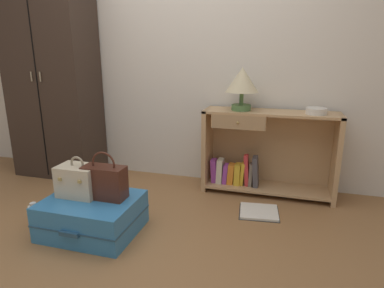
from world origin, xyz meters
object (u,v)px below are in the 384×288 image
(table_lamp, at_px, (242,82))
(train_case, at_px, (79,180))
(bookshelf, at_px, (262,153))
(suitcase_large, at_px, (93,215))
(handbag, at_px, (105,182))
(wardrobe, at_px, (53,75))
(bowl, at_px, (316,111))
(bottle, at_px, (34,215))
(open_book_on_floor, at_px, (259,212))

(table_lamp, distance_m, train_case, 1.56)
(table_lamp, xyz_separation_m, train_case, (-1.00, -1.01, -0.64))
(bookshelf, bearing_deg, table_lamp, -171.08)
(suitcase_large, bearing_deg, table_lamp, 49.28)
(suitcase_large, xyz_separation_m, handbag, (0.09, 0.05, 0.25))
(wardrobe, distance_m, suitcase_large, 1.68)
(wardrobe, bearing_deg, bowl, 0.49)
(bookshelf, bearing_deg, handbag, -134.53)
(table_lamp, relative_size, bowl, 2.19)
(bowl, xyz_separation_m, suitcase_large, (-1.52, -1.02, -0.66))
(train_case, height_order, bottle, train_case)
(table_lamp, distance_m, suitcase_large, 1.63)
(train_case, bearing_deg, bottle, -167.59)
(handbag, distance_m, open_book_on_floor, 1.24)
(suitcase_large, height_order, handbag, handbag)
(suitcase_large, bearing_deg, train_case, 163.67)
(bowl, height_order, open_book_on_floor, bowl)
(train_case, relative_size, bottle, 1.62)
(bookshelf, height_order, suitcase_large, bookshelf)
(table_lamp, relative_size, open_book_on_floor, 1.08)
(bookshelf, distance_m, table_lamp, 0.67)
(table_lamp, bearing_deg, bottle, -141.47)
(table_lamp, height_order, open_book_on_floor, table_lamp)
(train_case, bearing_deg, handbag, 3.76)
(bookshelf, relative_size, train_case, 3.95)
(bowl, bearing_deg, bookshelf, 173.01)
(train_case, distance_m, handbag, 0.20)
(table_lamp, xyz_separation_m, handbag, (-0.80, -0.99, -0.63))
(table_lamp, xyz_separation_m, bowl, (0.62, -0.02, -0.22))
(bookshelf, bearing_deg, bowl, -6.99)
(wardrobe, height_order, bookshelf, wardrobe)
(open_book_on_floor, bearing_deg, train_case, -154.48)
(bookshelf, height_order, bottle, bookshelf)
(bookshelf, distance_m, open_book_on_floor, 0.58)
(bookshelf, height_order, bowl, bowl)
(bottle, xyz_separation_m, open_book_on_floor, (1.60, 0.67, -0.08))
(bottle, bearing_deg, open_book_on_floor, 22.77)
(wardrobe, height_order, open_book_on_floor, wardrobe)
(table_lamp, height_order, bowl, table_lamp)
(wardrobe, xyz_separation_m, bottle, (0.54, -1.04, -0.95))
(table_lamp, xyz_separation_m, suitcase_large, (-0.89, -1.04, -0.88))
(bottle, distance_m, open_book_on_floor, 1.73)
(bookshelf, height_order, table_lamp, table_lamp)
(wardrobe, distance_m, bowl, 2.54)
(handbag, bearing_deg, table_lamp, 51.05)
(wardrobe, height_order, table_lamp, wardrobe)
(bowl, bearing_deg, train_case, -148.80)
(wardrobe, xyz_separation_m, table_lamp, (1.90, 0.04, -0.03))
(wardrobe, relative_size, bookshelf, 1.78)
(table_lamp, bearing_deg, handbag, -128.95)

